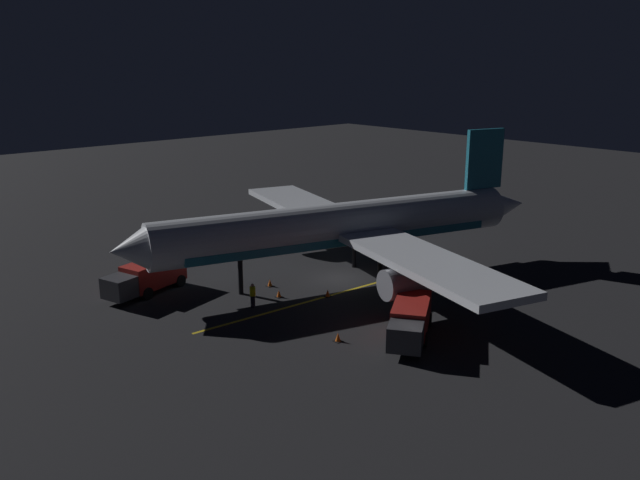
% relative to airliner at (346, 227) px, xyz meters
% --- Properties ---
extents(ground_plane, '(180.00, 180.00, 0.20)m').
position_rel_airliner_xyz_m(ground_plane, '(0.18, 0.59, -4.23)').
color(ground_plane, black).
extents(apron_guide_stripe, '(1.67, 20.67, 0.01)m').
position_rel_airliner_xyz_m(apron_guide_stripe, '(-2.15, 4.59, -4.13)').
color(apron_guide_stripe, gold).
rests_on(apron_guide_stripe, ground_plane).
extents(airliner, '(35.64, 34.85, 11.04)m').
position_rel_airliner_xyz_m(airliner, '(0.00, 0.00, 0.00)').
color(airliner, silver).
rests_on(airliner, ground_plane).
extents(baggage_truck, '(3.73, 6.86, 2.29)m').
position_rel_airliner_xyz_m(baggage_truck, '(7.25, 13.28, -2.92)').
color(baggage_truck, maroon).
rests_on(baggage_truck, ground_plane).
extents(catering_truck, '(5.28, 6.46, 2.21)m').
position_rel_airliner_xyz_m(catering_truck, '(-11.08, 5.36, -2.96)').
color(catering_truck, maroon).
rests_on(catering_truck, ground_plane).
extents(ground_crew_worker, '(0.40, 0.40, 1.74)m').
position_rel_airliner_xyz_m(ground_crew_worker, '(-0.29, 9.32, -3.24)').
color(ground_crew_worker, black).
rests_on(ground_crew_worker, ground_plane).
extents(traffic_cone_near_left, '(0.50, 0.50, 0.55)m').
position_rel_airliner_xyz_m(traffic_cone_near_left, '(-8.41, 8.92, -3.88)').
color(traffic_cone_near_left, '#EA590F').
rests_on(traffic_cone_near_left, ground_plane).
extents(traffic_cone_near_right, '(0.50, 0.50, 0.55)m').
position_rel_airliner_xyz_m(traffic_cone_near_right, '(0.05, 6.73, -3.88)').
color(traffic_cone_near_right, '#EA590F').
rests_on(traffic_cone_near_right, ground_plane).
extents(traffic_cone_under_wing, '(0.50, 0.50, 0.55)m').
position_rel_airliner_xyz_m(traffic_cone_under_wing, '(-2.23, 4.03, -3.88)').
color(traffic_cone_under_wing, '#EA590F').
rests_on(traffic_cone_under_wing, ground_plane).
extents(traffic_cone_far, '(0.50, 0.50, 0.55)m').
position_rel_airliner_xyz_m(traffic_cone_far, '(2.36, 5.74, -3.88)').
color(traffic_cone_far, '#EA590F').
rests_on(traffic_cone_far, ground_plane).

